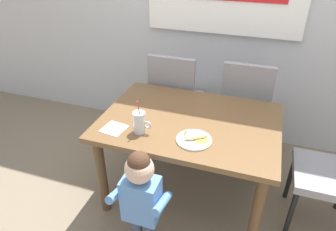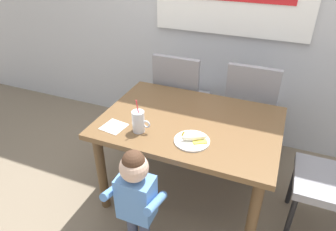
{
  "view_description": "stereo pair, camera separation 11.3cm",
  "coord_description": "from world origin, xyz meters",
  "px_view_note": "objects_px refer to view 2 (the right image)",
  "views": [
    {
      "loc": [
        0.43,
        -1.78,
        1.86
      ],
      "look_at": [
        -0.13,
        -0.09,
        0.77
      ],
      "focal_mm": 32.29,
      "sensor_mm": 36.0,
      "label": 1
    },
    {
      "loc": [
        0.54,
        -1.74,
        1.86
      ],
      "look_at": [
        -0.13,
        -0.09,
        0.77
      ],
      "focal_mm": 32.29,
      "sensor_mm": 36.0,
      "label": 2
    }
  ],
  "objects_px": {
    "milk_cup": "(139,123)",
    "snack_plate": "(192,141)",
    "dining_table": "(190,132)",
    "dining_chair_left": "(180,96)",
    "dining_chair_right": "(250,107)",
    "toddler_standing": "(136,193)",
    "paper_napkin": "(114,127)",
    "peeled_banana": "(195,137)"
  },
  "relations": [
    {
      "from": "dining_chair_left",
      "to": "paper_napkin",
      "type": "distance_m",
      "value": 0.94
    },
    {
      "from": "peeled_banana",
      "to": "toddler_standing",
      "type": "bearing_deg",
      "value": -121.09
    },
    {
      "from": "toddler_standing",
      "to": "peeled_banana",
      "type": "bearing_deg",
      "value": 58.91
    },
    {
      "from": "snack_plate",
      "to": "paper_napkin",
      "type": "height_order",
      "value": "snack_plate"
    },
    {
      "from": "dining_chair_right",
      "to": "milk_cup",
      "type": "height_order",
      "value": "milk_cup"
    },
    {
      "from": "milk_cup",
      "to": "paper_napkin",
      "type": "relative_size",
      "value": 1.67
    },
    {
      "from": "peeled_banana",
      "to": "dining_chair_right",
      "type": "bearing_deg",
      "value": 75.43
    },
    {
      "from": "dining_table",
      "to": "dining_chair_left",
      "type": "xyz_separation_m",
      "value": [
        -0.31,
        0.63,
        -0.07
      ]
    },
    {
      "from": "dining_table",
      "to": "dining_chair_right",
      "type": "bearing_deg",
      "value": 63.05
    },
    {
      "from": "snack_plate",
      "to": "peeled_banana",
      "type": "bearing_deg",
      "value": 31.23
    },
    {
      "from": "toddler_standing",
      "to": "peeled_banana",
      "type": "height_order",
      "value": "toddler_standing"
    },
    {
      "from": "dining_chair_right",
      "to": "peeled_banana",
      "type": "height_order",
      "value": "dining_chair_right"
    },
    {
      "from": "dining_table",
      "to": "toddler_standing",
      "type": "height_order",
      "value": "toddler_standing"
    },
    {
      "from": "dining_chair_left",
      "to": "toddler_standing",
      "type": "distance_m",
      "value": 1.26
    },
    {
      "from": "dining_chair_right",
      "to": "toddler_standing",
      "type": "relative_size",
      "value": 1.15
    },
    {
      "from": "snack_plate",
      "to": "peeled_banana",
      "type": "distance_m",
      "value": 0.03
    },
    {
      "from": "milk_cup",
      "to": "snack_plate",
      "type": "height_order",
      "value": "milk_cup"
    },
    {
      "from": "dining_chair_left",
      "to": "peeled_banana",
      "type": "height_order",
      "value": "dining_chair_left"
    },
    {
      "from": "dining_chair_left",
      "to": "toddler_standing",
      "type": "bearing_deg",
      "value": 98.3
    },
    {
      "from": "milk_cup",
      "to": "toddler_standing",
      "type": "bearing_deg",
      "value": -67.39
    },
    {
      "from": "toddler_standing",
      "to": "peeled_banana",
      "type": "relative_size",
      "value": 4.79
    },
    {
      "from": "snack_plate",
      "to": "peeled_banana",
      "type": "xyz_separation_m",
      "value": [
        0.02,
        0.01,
        0.03
      ]
    },
    {
      "from": "milk_cup",
      "to": "peeled_banana",
      "type": "height_order",
      "value": "milk_cup"
    },
    {
      "from": "milk_cup",
      "to": "peeled_banana",
      "type": "xyz_separation_m",
      "value": [
        0.38,
        0.03,
        -0.04
      ]
    },
    {
      "from": "dining_table",
      "to": "milk_cup",
      "type": "relative_size",
      "value": 5.01
    },
    {
      "from": "milk_cup",
      "to": "peeled_banana",
      "type": "distance_m",
      "value": 0.39
    },
    {
      "from": "dining_chair_left",
      "to": "peeled_banana",
      "type": "relative_size",
      "value": 5.48
    },
    {
      "from": "dining_table",
      "to": "snack_plate",
      "type": "height_order",
      "value": "snack_plate"
    },
    {
      "from": "toddler_standing",
      "to": "paper_napkin",
      "type": "xyz_separation_m",
      "value": [
        -0.33,
        0.34,
        0.19
      ]
    },
    {
      "from": "dining_chair_left",
      "to": "snack_plate",
      "type": "height_order",
      "value": "dining_chair_left"
    },
    {
      "from": "dining_chair_right",
      "to": "snack_plate",
      "type": "bearing_deg",
      "value": 74.66
    },
    {
      "from": "dining_chair_left",
      "to": "paper_napkin",
      "type": "bearing_deg",
      "value": 80.58
    },
    {
      "from": "dining_chair_right",
      "to": "milk_cup",
      "type": "distance_m",
      "value": 1.14
    },
    {
      "from": "dining_table",
      "to": "dining_chair_left",
      "type": "height_order",
      "value": "dining_chair_left"
    },
    {
      "from": "milk_cup",
      "to": "peeled_banana",
      "type": "bearing_deg",
      "value": 4.31
    },
    {
      "from": "dining_chair_left",
      "to": "dining_chair_right",
      "type": "height_order",
      "value": "same"
    },
    {
      "from": "dining_chair_right",
      "to": "snack_plate",
      "type": "height_order",
      "value": "dining_chair_right"
    },
    {
      "from": "dining_table",
      "to": "snack_plate",
      "type": "xyz_separation_m",
      "value": [
        0.09,
        -0.24,
        0.11
      ]
    },
    {
      "from": "dining_chair_left",
      "to": "milk_cup",
      "type": "height_order",
      "value": "milk_cup"
    },
    {
      "from": "paper_napkin",
      "to": "milk_cup",
      "type": "bearing_deg",
      "value": 7.26
    },
    {
      "from": "snack_plate",
      "to": "dining_table",
      "type": "bearing_deg",
      "value": 110.97
    },
    {
      "from": "dining_chair_left",
      "to": "dining_chair_right",
      "type": "bearing_deg",
      "value": -176.4
    }
  ]
}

